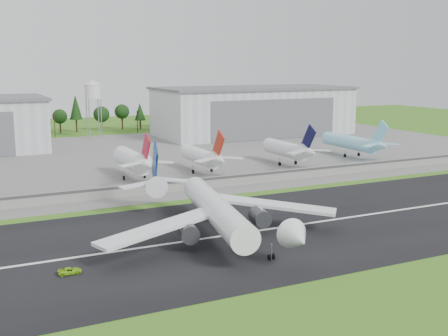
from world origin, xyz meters
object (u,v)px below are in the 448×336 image
main_airliner (217,216)px  ground_vehicle (70,271)px  parked_jet_navy (290,150)px  parked_jet_skyblue (355,143)px  parked_jet_red_b (204,157)px  parked_jet_red_a (135,161)px

main_airliner → ground_vehicle: bearing=24.7°
parked_jet_navy → parked_jet_skyblue: 34.08m
ground_vehicle → parked_jet_red_b: size_ratio=0.14×
parked_jet_red_a → parked_jet_skyblue: 92.75m
main_airliner → parked_jet_red_b: 71.97m
main_airliner → parked_jet_skyblue: size_ratio=1.58×
parked_jet_red_a → parked_jet_navy: bearing=-0.0°
parked_jet_red_a → main_airliner: bearing=-91.8°
parked_jet_red_b → parked_jet_navy: parked_jet_navy is taller
ground_vehicle → parked_jet_navy: (94.01, 74.97, 5.43)m
parked_jet_red_a → parked_jet_red_b: 24.28m
parked_jet_red_b → parked_jet_skyblue: parked_jet_skyblue is taller
parked_jet_skyblue → main_airliner: bearing=-142.8°
ground_vehicle → parked_jet_skyblue: size_ratio=0.11×
parked_jet_red_b → parked_jet_navy: 34.63m
parked_jet_red_a → parked_jet_skyblue: bearing=3.1°
main_airliner → parked_jet_navy: main_airliner is taller
parked_jet_red_b → parked_jet_skyblue: bearing=4.2°
main_airliner → parked_jet_red_b: bearing=-100.5°
parked_jet_red_b → parked_jet_skyblue: size_ratio=0.84×
ground_vehicle → parked_jet_red_b: bearing=-37.0°
parked_jet_red_b → ground_vehicle: bearing=-128.4°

